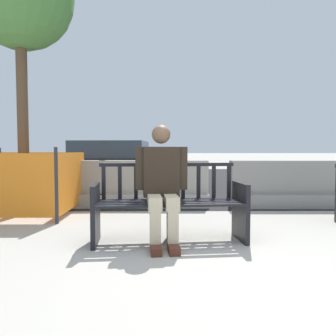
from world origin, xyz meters
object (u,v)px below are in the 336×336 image
Objects in this scene: jersey_barrier_right at (285,188)px; construction_fence at (24,180)px; street_bench at (169,206)px; seated_person at (162,181)px; car_sedan_far at (106,164)px; jersey_barrier_centre at (154,187)px; jersey_barrier_left at (51,188)px.

construction_fence reaches higher than jersey_barrier_right.
jersey_barrier_right is at bearing 7.61° from construction_fence.
seated_person is at bearing -143.02° from street_bench.
street_bench is 1.08× the size of construction_fence.
car_sedan_far is at bearing 107.31° from street_bench.
jersey_barrier_left is (-1.90, -0.02, 0.00)m from jersey_barrier_centre.
seated_person reaches higher than jersey_barrier_right.
jersey_barrier_right is 0.45× the size of car_sedan_far.
construction_fence is (-2.34, 1.67, 0.14)m from street_bench.
jersey_barrier_left is at bearing 130.39° from seated_person.
jersey_barrier_centre is at bearing 0.65° from jersey_barrier_left.
street_bench is at bearing -35.54° from construction_fence.
street_bench is 0.86× the size of jersey_barrier_left.
car_sedan_far is (-1.40, 2.91, 0.30)m from jersey_barrier_centre.
jersey_barrier_left is 2.99m from car_sedan_far.
seated_person is 0.65× the size of jersey_barrier_left.
car_sedan_far is at bearing 115.63° from jersey_barrier_centre.
car_sedan_far reaches higher than street_bench.
construction_fence is at bearing -172.39° from jersey_barrier_right.
jersey_barrier_left is at bearing 132.32° from street_bench.
jersey_barrier_right is at bearing 46.15° from seated_person.
car_sedan_far reaches higher than construction_fence.
jersey_barrier_centre is 1.90m from jersey_barrier_left.
car_sedan_far is (0.50, 2.93, 0.30)m from jersey_barrier_left.
construction_fence reaches higher than street_bench.
seated_person reaches higher than street_bench.
seated_person reaches higher than jersey_barrier_centre.
seated_person is 0.65× the size of jersey_barrier_right.
jersey_barrier_centre and jersey_barrier_right have the same top height.
construction_fence is at bearing -161.29° from jersey_barrier_centre.
jersey_barrier_centre is at bearing -64.37° from car_sedan_far.
seated_person reaches higher than jersey_barrier_left.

